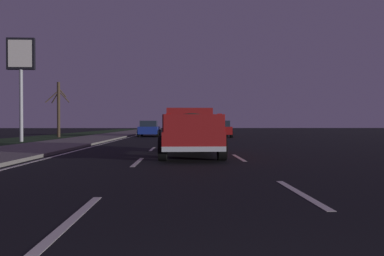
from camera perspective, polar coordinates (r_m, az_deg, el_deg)
ground at (r=27.92m, az=-1.27°, el=-1.81°), size 144.00×144.00×0.00m
sidewalk_shoulder at (r=28.80m, az=-16.27°, el=-1.65°), size 108.00×4.00×0.12m
grass_verge at (r=30.42m, az=-25.44°, el=-1.67°), size 108.00×6.00×0.01m
lane_markings at (r=31.26m, az=-6.99°, el=-1.54°), size 108.00×7.04×0.01m
pickup_truck at (r=12.71m, az=-0.39°, el=-0.40°), size 5.46×2.35×1.87m
sedan_blue at (r=32.07m, az=-7.53°, el=-0.09°), size 4.42×2.05×1.54m
sedan_red at (r=30.80m, az=4.88°, el=-0.12°), size 4.41×2.03×1.54m
gas_price_sign at (r=25.76m, az=-27.94°, el=10.01°), size 0.27×1.90×7.20m
bare_tree_far at (r=32.59m, az=-22.47°, el=3.28°), size 1.28×2.01×5.12m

